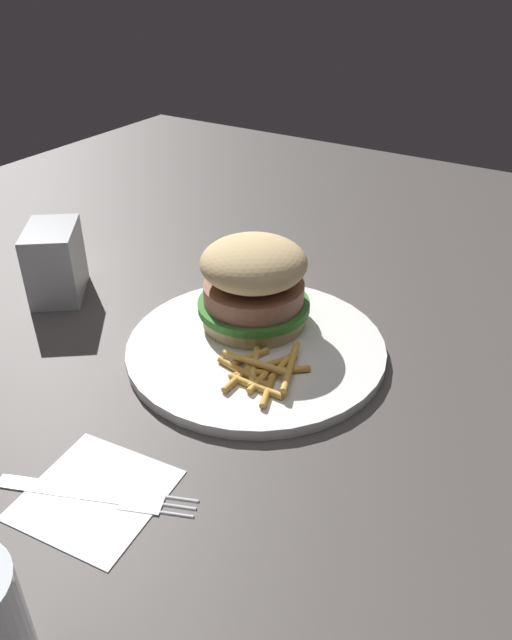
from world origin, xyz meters
TOP-DOWN VIEW (x-y plane):
  - ground_plane at (0.00, 0.00)m, footprint 1.60×1.60m
  - plate at (-0.01, -0.01)m, footprint 0.29×0.29m
  - sandwich at (-0.05, -0.04)m, footprint 0.13×0.13m
  - fries_pile at (0.04, 0.03)m, footprint 0.10×0.09m
  - napkin at (0.24, -0.01)m, footprint 0.12×0.12m
  - fork at (0.24, -0.01)m, footprint 0.08×0.17m
  - napkin_dispenser at (0.01, -0.30)m, footprint 0.11×0.10m

SIDE VIEW (x-z plane):
  - ground_plane at x=0.00m, z-range 0.00..0.00m
  - napkin at x=0.24m, z-range 0.00..0.00m
  - fork at x=0.24m, z-range 0.00..0.01m
  - plate at x=-0.01m, z-range 0.00..0.01m
  - fries_pile at x=0.04m, z-range 0.01..0.02m
  - napkin_dispenser at x=0.01m, z-range 0.00..0.09m
  - sandwich at x=-0.05m, z-range 0.01..0.11m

